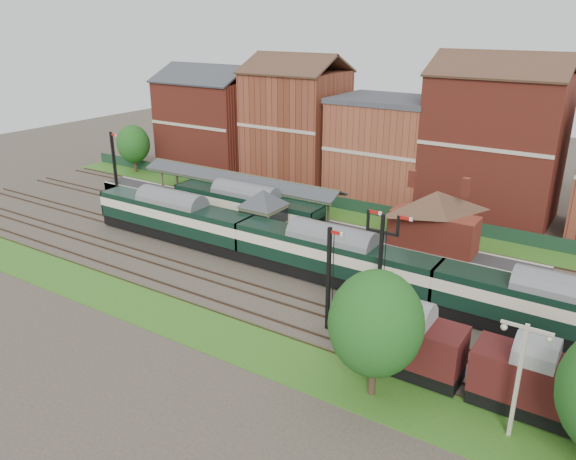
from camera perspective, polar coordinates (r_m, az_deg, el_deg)
The scene contains 20 objects.
ground at distance 52.33m, azimuth -1.84°, elevation -3.58°, with size 160.00×160.00×0.00m, color #473D33.
grass_back at distance 65.13m, azimuth 6.21°, elevation 1.35°, with size 90.00×4.50×0.06m, color #2D6619.
grass_front at distance 44.10m, azimuth -10.86°, elevation -8.90°, with size 90.00×5.00×0.06m, color #2D6619.
fence at distance 66.60m, azimuth 7.02°, elevation 2.42°, with size 90.00×0.12×1.50m, color #193823.
platform at distance 62.22m, azimuth -0.51°, elevation 0.99°, with size 55.00×3.40×1.00m, color #2D2D2D.
signal_box at distance 55.21m, azimuth -2.51°, elevation 1.32°, with size 5.40×5.40×6.00m.
brick_hut at distance 52.00m, azimuth 4.74°, elevation -2.37°, with size 3.20×2.64×2.94m.
station_building at distance 54.10m, azimuth 14.67°, elevation 1.08°, with size 8.10×8.10×5.90m.
canopy at distance 64.34m, azimuth -5.00°, elevation 5.40°, with size 26.00×3.89×4.08m.
semaphore_bracket at distance 43.10m, azimuth 9.44°, elevation -2.68°, with size 3.60×0.25×8.18m.
semaphore_platform_end at distance 76.17m, azimuth -17.27°, elevation 6.65°, with size 1.23×0.25×8.00m.
semaphore_siding at distance 40.39m, azimuth 4.16°, elevation -4.85°, with size 1.23×0.25×8.00m.
yard_lamp at distance 32.87m, azimuth 22.42°, elevation -13.41°, with size 2.60×0.22×7.00m.
town_backdrop at distance 71.21m, azimuth 9.65°, elevation 8.70°, with size 69.00×10.00×16.00m.
dmu_train at distance 48.23m, azimuth 4.44°, elevation -2.59°, with size 55.62×2.92×4.27m.
platform_railcar at distance 60.51m, azimuth -4.27°, elevation 2.30°, with size 18.14×2.86×4.18m.
goods_van_a at distance 35.86m, azimuth 23.49°, elevation -13.84°, with size 6.55×2.84×3.97m.
goods_van_b at distance 37.15m, azimuth 12.37°, elevation -11.11°, with size 6.61×2.86×4.01m.
tree_far at distance 33.42m, azimuth 8.91°, elevation -9.36°, with size 5.62×5.62×8.19m.
tree_back at distance 85.98m, azimuth -15.44°, elevation 8.42°, with size 4.78×4.78×6.98m.
Camera 1 is at (27.34, -39.03, 21.63)m, focal length 35.00 mm.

